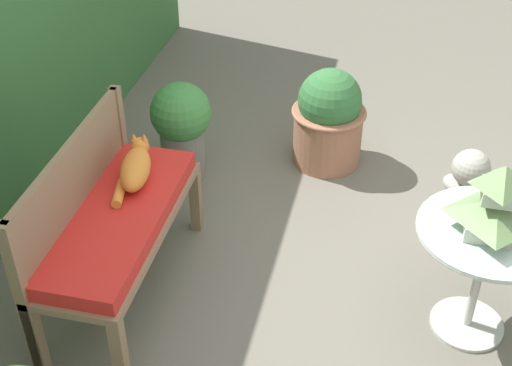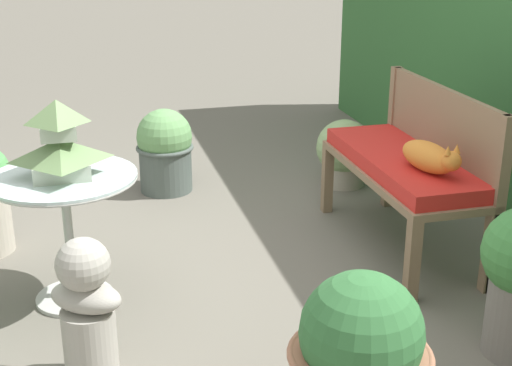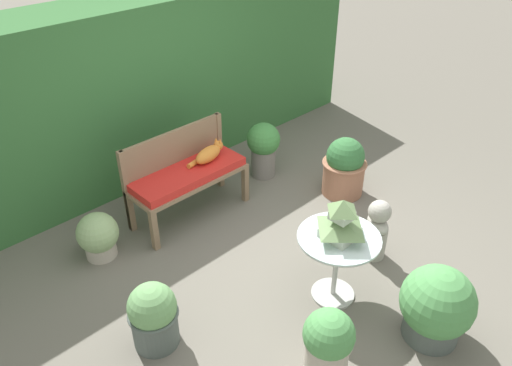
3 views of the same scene
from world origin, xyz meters
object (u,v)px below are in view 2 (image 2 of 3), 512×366
Objects in this scene: patio_table at (66,203)px; potted_plant_table_far at (344,153)px; pagoda_birdhouse at (60,144)px; cat at (430,157)px; garden_bust at (87,310)px; garden_bench at (402,170)px; potted_plant_hedge_corner at (165,150)px.

patio_table reaches higher than potted_plant_table_far.
cat is at bearing 86.08° from pagoda_birdhouse.
pagoda_birdhouse is at bearing -57.55° from potted_plant_table_far.
potted_plant_table_far is (-1.18, 1.86, -0.57)m from pagoda_birdhouse.
cat is 1.85m from garden_bust.
garden_bust is at bearing -84.17° from cat.
potted_plant_hedge_corner is at bearing -137.05° from garden_bench.
patio_table reaches higher than potted_plant_hedge_corner.
cat is 1.81m from pagoda_birdhouse.
pagoda_birdhouse is 0.77× the size of potted_plant_table_far.
potted_plant_hedge_corner is at bearing 155.07° from patio_table.
cat is at bearing 86.08° from patio_table.
cat is 1.93m from potted_plant_hedge_corner.
cat is 1.80m from patio_table.
potted_plant_table_far is (0.20, 1.21, -0.05)m from potted_plant_hedge_corner.
garden_bust is (0.68, 0.06, -0.48)m from pagoda_birdhouse.
patio_table is 1.54m from potted_plant_hedge_corner.
cat reaches higher than potted_plant_hedge_corner.
potted_plant_table_far is (-1.30, 0.06, -0.39)m from cat.
pagoda_birdhouse is at bearing -84.94° from garden_bench.
potted_plant_hedge_corner is (-2.07, 0.59, -0.03)m from garden_bust.
pagoda_birdhouse is 2.27m from potted_plant_table_far.
pagoda_birdhouse reaches higher than cat.
garden_bust is at bearing -64.12° from garden_bench.
garden_bench is 1.93m from garden_bust.
pagoda_birdhouse is (0.00, -0.00, 0.29)m from patio_table.
cat is 0.76× the size of garden_bust.
cat is (0.28, 0.01, 0.16)m from garden_bench.
potted_plant_table_far is at bearing 165.19° from cat.
patio_table is 1.46× the size of potted_plant_table_far.
potted_plant_hedge_corner is 1.22× the size of potted_plant_table_far.
pagoda_birdhouse is 1.61m from potted_plant_hedge_corner.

